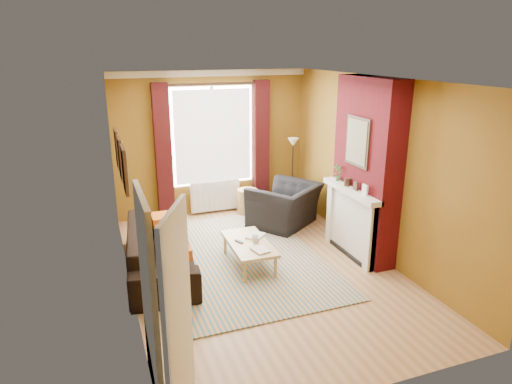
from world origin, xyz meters
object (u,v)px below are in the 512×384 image
(coffee_table, at_px, (249,245))
(floor_lamp, at_px, (293,153))
(sofa, at_px, (161,248))
(armchair, at_px, (285,205))
(wicker_stool, at_px, (247,202))

(coffee_table, relative_size, floor_lamp, 0.80)
(sofa, bearing_deg, armchair, -61.46)
(floor_lamp, bearing_deg, sofa, -148.35)
(wicker_stool, bearing_deg, armchair, -61.08)
(sofa, height_order, floor_lamp, floor_lamp)
(sofa, relative_size, floor_lamp, 1.59)
(sofa, xyz_separation_m, coffee_table, (1.28, -0.32, 0.00))
(armchair, bearing_deg, wicker_stool, -97.12)
(wicker_stool, bearing_deg, sofa, -137.44)
(sofa, height_order, armchair, armchair)
(armchair, xyz_separation_m, floor_lamp, (0.51, 0.81, 0.78))
(coffee_table, bearing_deg, armchair, 50.04)
(coffee_table, bearing_deg, wicker_stool, 72.64)
(armchair, relative_size, coffee_table, 1.02)
(sofa, relative_size, wicker_stool, 4.42)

